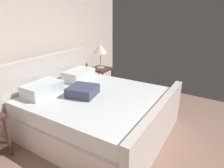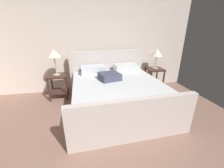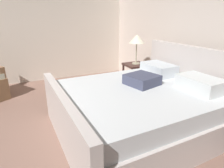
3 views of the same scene
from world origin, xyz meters
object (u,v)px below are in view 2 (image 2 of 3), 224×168
(bed, at_px, (116,92))
(nightstand_right, at_px, (154,75))
(table_lamp_left, at_px, (54,54))
(table_lamp_right, at_px, (157,53))
(nightstand_left, at_px, (58,83))

(bed, height_order, nightstand_right, bed)
(bed, bearing_deg, table_lamp_left, 150.94)
(bed, xyz_separation_m, nightstand_right, (1.30, 0.81, 0.06))
(table_lamp_right, height_order, table_lamp_left, table_lamp_left)
(bed, height_order, nightstand_left, bed)
(nightstand_left, xyz_separation_m, table_lamp_left, (-0.00, 0.00, 0.69))
(nightstand_right, distance_m, table_lamp_left, 2.69)
(table_lamp_left, bearing_deg, nightstand_right, 1.87)
(bed, relative_size, table_lamp_left, 3.67)
(table_lamp_right, distance_m, nightstand_left, 2.68)
(nightstand_left, height_order, table_lamp_left, table_lamp_left)
(nightstand_right, bearing_deg, bed, -148.26)
(table_lamp_right, xyz_separation_m, table_lamp_left, (-2.60, -0.09, 0.06))
(nightstand_left, bearing_deg, table_lamp_left, 116.57)
(bed, relative_size, table_lamp_right, 4.03)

